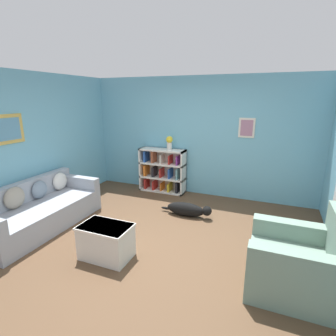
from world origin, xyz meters
TOP-DOWN VIEW (x-y plane):
  - ground_plane at (0.00, 0.00)m, footprint 14.00×14.00m
  - wall_back at (0.00, 2.25)m, footprint 5.60×0.13m
  - wall_left at (-2.55, -0.00)m, footprint 0.13×5.00m
  - couch at (-2.06, -0.41)m, footprint 0.89×2.10m
  - bookshelf at (-0.81, 2.03)m, footprint 1.07×0.33m
  - recliner_chair at (1.95, -0.45)m, footprint 0.99×0.88m
  - coffee_table at (-0.46, -0.72)m, footprint 0.70×0.46m
  - dog at (0.17, 0.95)m, footprint 1.01×0.23m
  - vase at (-0.62, 2.01)m, footprint 0.15×0.15m

SIDE VIEW (x-z plane):
  - ground_plane at x=0.00m, z-range 0.00..0.00m
  - dog at x=0.17m, z-range 0.00..0.26m
  - coffee_table at x=-0.46m, z-range 0.01..0.49m
  - couch at x=-2.06m, z-range -0.10..0.68m
  - recliner_chair at x=1.95m, z-range -0.14..0.85m
  - bookshelf at x=-0.81m, z-range -0.01..1.00m
  - vase at x=-0.62m, z-range 1.03..1.34m
  - wall_back at x=0.00m, z-range 0.00..2.60m
  - wall_left at x=-2.55m, z-range 0.00..2.60m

